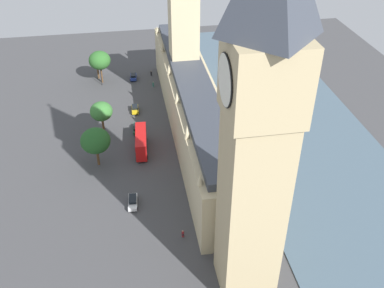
# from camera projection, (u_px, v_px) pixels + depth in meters

# --- Properties ---
(ground_plane) EXTENTS (148.61, 148.61, 0.00)m
(ground_plane) POSITION_uv_depth(u_px,v_px,m) (185.00, 133.00, 111.13)
(ground_plane) COLOR #424244
(river_thames) EXTENTS (34.19, 133.75, 0.25)m
(river_thames) POSITION_uv_depth(u_px,v_px,m) (294.00, 123.00, 114.97)
(river_thames) COLOR #475B6B
(river_thames) RESTS_ON ground
(parliament_building) EXTENTS (10.73, 78.61, 30.73)m
(parliament_building) POSITION_uv_depth(u_px,v_px,m) (192.00, 102.00, 107.99)
(parliament_building) COLOR #CCBA8E
(parliament_building) RESTS_ON ground
(clock_tower) EXTENTS (9.61, 9.61, 58.11)m
(clock_tower) POSITION_uv_depth(u_px,v_px,m) (259.00, 131.00, 57.27)
(clock_tower) COLOR tan
(clock_tower) RESTS_ON ground
(car_blue_far_end) EXTENTS (2.14, 4.27, 1.74)m
(car_blue_far_end) POSITION_uv_depth(u_px,v_px,m) (133.00, 77.00, 135.32)
(car_blue_far_end) COLOR navy
(car_blue_far_end) RESTS_ON ground
(car_yellow_cab_under_trees) EXTENTS (1.96, 4.18, 1.74)m
(car_yellow_cab_under_trees) POSITION_uv_depth(u_px,v_px,m) (135.00, 109.00, 119.40)
(car_yellow_cab_under_trees) COLOR gold
(car_yellow_cab_under_trees) RESTS_ON ground
(car_dark_green_by_river_gate) EXTENTS (2.11, 4.89, 1.74)m
(car_dark_green_by_river_gate) POSITION_uv_depth(u_px,v_px,m) (137.00, 128.00, 111.46)
(car_dark_green_by_river_gate) COLOR #19472D
(car_dark_green_by_river_gate) RESTS_ON ground
(double_decker_bus_kerbside) EXTENTS (3.22, 10.64, 4.75)m
(double_decker_bus_kerbside) POSITION_uv_depth(u_px,v_px,m) (141.00, 141.00, 103.60)
(double_decker_bus_kerbside) COLOR red
(double_decker_bus_kerbside) RESTS_ON ground
(car_white_trailing) EXTENTS (2.15, 4.83, 1.74)m
(car_white_trailing) POSITION_uv_depth(u_px,v_px,m) (133.00, 201.00, 89.22)
(car_white_trailing) COLOR silver
(car_white_trailing) RESTS_ON ground
(pedestrian_leading) EXTENTS (0.44, 0.55, 1.58)m
(pedestrian_leading) POSITION_uv_depth(u_px,v_px,m) (183.00, 234.00, 82.18)
(pedestrian_leading) COLOR maroon
(pedestrian_leading) RESTS_ON ground
(pedestrian_opposite_hall) EXTENTS (0.68, 0.68, 1.65)m
(pedestrian_opposite_hall) POSITION_uv_depth(u_px,v_px,m) (153.00, 84.00, 131.39)
(pedestrian_opposite_hall) COLOR #336B60
(pedestrian_opposite_hall) RESTS_ON ground
(pedestrian_midblock) EXTENTS (0.63, 0.65, 1.54)m
(pedestrian_midblock) POSITION_uv_depth(u_px,v_px,m) (151.00, 73.00, 137.62)
(pedestrian_midblock) COLOR black
(pedestrian_midblock) RESTS_ON ground
(plane_tree_corner) EXTENTS (4.71, 4.71, 7.51)m
(plane_tree_corner) POSITION_uv_depth(u_px,v_px,m) (97.00, 62.00, 133.27)
(plane_tree_corner) COLOR brown
(plane_tree_corner) RESTS_ON ground
(plane_tree_near_tower) EXTENTS (6.59, 6.59, 9.35)m
(plane_tree_near_tower) POSITION_uv_depth(u_px,v_px,m) (95.00, 141.00, 96.98)
(plane_tree_near_tower) COLOR brown
(plane_tree_near_tower) RESTS_ON ground
(plane_tree_slot_10) EXTENTS (5.45, 5.45, 9.16)m
(plane_tree_slot_10) POSITION_uv_depth(u_px,v_px,m) (101.00, 111.00, 106.71)
(plane_tree_slot_10) COLOR brown
(plane_tree_slot_10) RESTS_ON ground
(plane_tree_slot_11) EXTENTS (6.36, 6.36, 9.94)m
(plane_tree_slot_11) POSITION_uv_depth(u_px,v_px,m) (100.00, 60.00, 129.96)
(plane_tree_slot_11) COLOR brown
(plane_tree_slot_11) RESTS_ON ground
(street_lamp_slot_12) EXTENTS (0.56, 0.56, 6.97)m
(street_lamp_slot_12) POSITION_uv_depth(u_px,v_px,m) (100.00, 70.00, 130.02)
(street_lamp_slot_12) COLOR black
(street_lamp_slot_12) RESTS_ON ground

